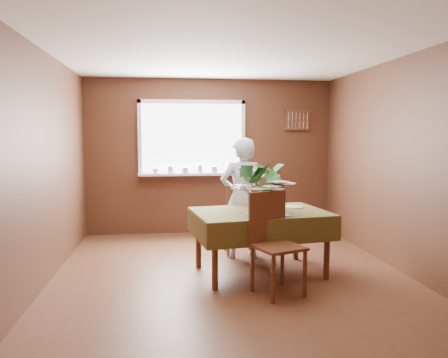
{
  "coord_description": "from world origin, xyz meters",
  "views": [
    {
      "loc": [
        -0.71,
        -4.84,
        1.59
      ],
      "look_at": [
        0.0,
        0.55,
        1.05
      ],
      "focal_mm": 35.0,
      "sensor_mm": 36.0,
      "label": 1
    }
  ],
  "objects": [
    {
      "name": "wall_front",
      "position": [
        0.0,
        -2.25,
        1.25
      ],
      "size": [
        4.0,
        0.0,
        4.0
      ],
      "primitive_type": "plane",
      "rotation": [
        -1.57,
        0.0,
        0.0
      ],
      "color": "brown",
      "rests_on": "floor"
    },
    {
      "name": "wall_left",
      "position": [
        -2.0,
        0.0,
        1.25
      ],
      "size": [
        0.0,
        4.5,
        4.5
      ],
      "primitive_type": "plane",
      "rotation": [
        1.57,
        0.0,
        1.57
      ],
      "color": "brown",
      "rests_on": "floor"
    },
    {
      "name": "flower_bouquet",
      "position": [
        0.34,
        -0.2,
        1.06
      ],
      "size": [
        0.59,
        0.59,
        0.5
      ],
      "rotation": [
        0.0,
        0.0,
        -0.42
      ],
      "color": "white",
      "rests_on": "dining_table"
    },
    {
      "name": "chair_far",
      "position": [
        0.25,
        0.81,
        0.51
      ],
      "size": [
        0.41,
        0.41,
        0.94
      ],
      "rotation": [
        0.0,
        0.0,
        3.13
      ],
      "color": "#5A311D",
      "rests_on": "floor"
    },
    {
      "name": "chair_near",
      "position": [
        0.35,
        -0.6,
        0.55
      ],
      "size": [
        0.56,
        0.56,
        1.02
      ],
      "rotation": [
        0.0,
        0.0,
        0.36
      ],
      "color": "#5A311D",
      "rests_on": "floor"
    },
    {
      "name": "table_knife",
      "position": [
        0.54,
        -0.13,
        0.74
      ],
      "size": [
        0.05,
        0.2,
        0.0
      ],
      "primitive_type": "cube",
      "rotation": [
        0.0,
        0.0,
        -0.16
      ],
      "color": "silver",
      "rests_on": "dining_table"
    },
    {
      "name": "wall_right",
      "position": [
        2.0,
        0.0,
        1.25
      ],
      "size": [
        0.0,
        4.5,
        4.5
      ],
      "primitive_type": "plane",
      "rotation": [
        1.57,
        0.0,
        -1.57
      ],
      "color": "brown",
      "rests_on": "floor"
    },
    {
      "name": "wall_back",
      "position": [
        0.0,
        2.25,
        1.25
      ],
      "size": [
        4.0,
        0.0,
        4.0
      ],
      "primitive_type": "plane",
      "rotation": [
        1.57,
        0.0,
        0.0
      ],
      "color": "brown",
      "rests_on": "floor"
    },
    {
      "name": "floor",
      "position": [
        0.0,
        0.0,
        0.0
      ],
      "size": [
        4.5,
        4.5,
        0.0
      ],
      "primitive_type": "plane",
      "color": "#4D2A1A",
      "rests_on": "ground"
    },
    {
      "name": "spoon_rack",
      "position": [
        1.45,
        2.22,
        1.85
      ],
      "size": [
        0.44,
        0.05,
        0.33
      ],
      "color": "#5A311D",
      "rests_on": "wall_back"
    },
    {
      "name": "side_plate",
      "position": [
        0.79,
        0.21,
        0.73
      ],
      "size": [
        0.28,
        0.28,
        0.01
      ],
      "primitive_type": "cylinder",
      "rotation": [
        0.0,
        0.0,
        -0.18
      ],
      "color": "white",
      "rests_on": "dining_table"
    },
    {
      "name": "seated_woman",
      "position": [
        0.25,
        0.69,
        0.78
      ],
      "size": [
        0.61,
        0.43,
        1.57
      ],
      "primitive_type": "imported",
      "rotation": [
        0.0,
        0.0,
        3.25
      ],
      "color": "white",
      "rests_on": "floor"
    },
    {
      "name": "window_assembly",
      "position": [
        -0.3,
        2.2,
        1.35
      ],
      "size": [
        1.72,
        0.2,
        1.22
      ],
      "color": "white",
      "rests_on": "wall_back"
    },
    {
      "name": "dining_table",
      "position": [
        0.35,
        0.01,
        0.64
      ],
      "size": [
        1.63,
        1.22,
        0.74
      ],
      "rotation": [
        0.0,
        0.0,
        0.14
      ],
      "color": "#5A311D",
      "rests_on": "floor"
    },
    {
      "name": "ceiling",
      "position": [
        0.0,
        0.0,
        2.5
      ],
      "size": [
        4.5,
        4.5,
        0.0
      ],
      "primitive_type": "plane",
      "rotation": [
        3.14,
        0.0,
        0.0
      ],
      "color": "white",
      "rests_on": "wall_back"
    }
  ]
}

